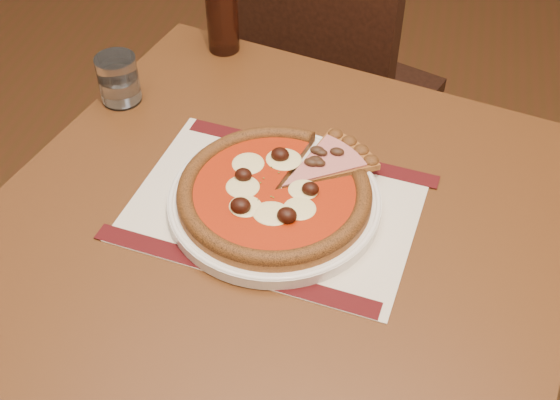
% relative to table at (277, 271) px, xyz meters
% --- Properties ---
extents(table, '(0.95, 0.95, 0.75)m').
position_rel_table_xyz_m(table, '(0.00, 0.00, 0.00)').
color(table, '#5A3215').
rests_on(table, ground).
extents(chair_far, '(0.50, 0.50, 0.83)m').
position_rel_table_xyz_m(chair_far, '(-0.04, 0.70, -0.18)').
color(chair_far, black).
rests_on(chair_far, ground).
extents(placemat, '(0.43, 0.33, 0.00)m').
position_rel_table_xyz_m(placemat, '(-0.01, 0.03, 0.10)').
color(placemat, white).
rests_on(placemat, table).
extents(plate, '(0.30, 0.30, 0.02)m').
position_rel_table_xyz_m(plate, '(-0.01, 0.03, 0.11)').
color(plate, white).
rests_on(plate, placemat).
extents(pizza, '(0.27, 0.27, 0.04)m').
position_rel_table_xyz_m(pizza, '(-0.01, 0.03, 0.13)').
color(pizza, '#965B24').
rests_on(pizza, plate).
extents(ham_slice, '(0.13, 0.15, 0.02)m').
position_rel_table_xyz_m(ham_slice, '(0.06, 0.12, 0.13)').
color(ham_slice, '#965B24').
rests_on(ham_slice, plate).
extents(water_glass, '(0.08, 0.08, 0.08)m').
position_rel_table_xyz_m(water_glass, '(-0.32, 0.22, 0.14)').
color(water_glass, white).
rests_on(water_glass, table).
extents(bottle, '(0.06, 0.06, 0.19)m').
position_rel_table_xyz_m(bottle, '(-0.20, 0.41, 0.18)').
color(bottle, '#33150C').
rests_on(bottle, table).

